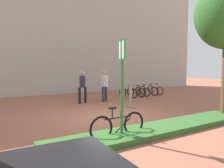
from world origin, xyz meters
name	(u,v)px	position (x,y,z in m)	size (l,w,h in m)	color
ground_plane	(112,117)	(0.00, 0.00, 0.00)	(60.00, 60.00, 0.00)	#9E5B47
building_facade	(50,24)	(0.00, 8.62, 5.00)	(28.00, 1.20, 10.00)	#B2ADA3
planter_strip	(161,128)	(0.33, -2.27, 0.08)	(7.00, 1.10, 0.16)	#336028
parking_sign_post	(122,75)	(-1.08, -2.27, 1.69)	(0.10, 0.36, 2.60)	#2D7238
bike_at_sign	(118,125)	(-1.09, -2.12, 0.35)	(1.68, 0.42, 0.86)	black
bike_rack_cluster	(142,91)	(4.87, 4.16, 0.35)	(3.19, 1.77, 0.83)	#99999E
bollard_steel	(131,94)	(2.77, 2.61, 0.45)	(0.16, 0.16, 0.90)	#ADADB2
person_shirt_blue	(104,84)	(1.58, 3.46, 0.98)	(0.43, 0.61, 1.72)	#2D2D38
person_suited_navy	(82,85)	(0.30, 3.56, 0.98)	(0.52, 0.60, 1.72)	black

